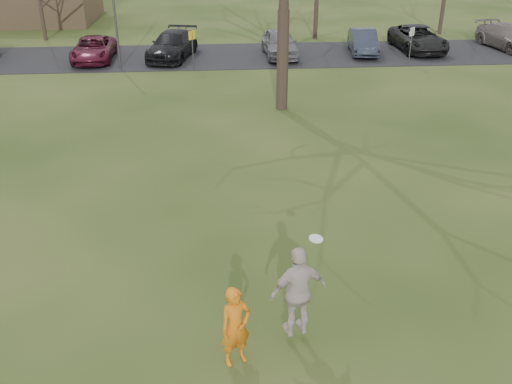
# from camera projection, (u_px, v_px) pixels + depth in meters

# --- Properties ---
(ground) EXTENTS (120.00, 120.00, 0.00)m
(ground) POSITION_uv_depth(u_px,v_px,m) (272.00, 348.00, 11.34)
(ground) COLOR #1E380F
(ground) RESTS_ON ground
(parking_strip) EXTENTS (62.00, 6.50, 0.04)m
(parking_strip) POSITION_uv_depth(u_px,v_px,m) (228.00, 56.00, 33.57)
(parking_strip) COLOR black
(parking_strip) RESTS_ON ground
(player_defender) EXTENTS (0.73, 0.62, 1.69)m
(player_defender) POSITION_uv_depth(u_px,v_px,m) (236.00, 327.00, 10.63)
(player_defender) COLOR orange
(player_defender) RESTS_ON ground
(car_2) EXTENTS (2.28, 4.74, 1.30)m
(car_2) POSITION_uv_depth(u_px,v_px,m) (93.00, 49.00, 32.21)
(car_2) COLOR #561428
(car_2) RESTS_ON parking_strip
(car_3) EXTENTS (3.19, 5.46, 1.49)m
(car_3) POSITION_uv_depth(u_px,v_px,m) (172.00, 45.00, 32.68)
(car_3) COLOR black
(car_3) RESTS_ON parking_strip
(car_4) EXTENTS (1.96, 4.56, 1.54)m
(car_4) POSITION_uv_depth(u_px,v_px,m) (280.00, 43.00, 33.02)
(car_4) COLOR gray
(car_4) RESTS_ON parking_strip
(car_5) EXTENTS (1.98, 4.37, 1.39)m
(car_5) POSITION_uv_depth(u_px,v_px,m) (363.00, 42.00, 33.72)
(car_5) COLOR #2A2F3F
(car_5) RESTS_ON parking_strip
(car_6) EXTENTS (2.55, 5.31, 1.46)m
(car_6) POSITION_uv_depth(u_px,v_px,m) (418.00, 38.00, 34.43)
(car_6) COLOR black
(car_6) RESTS_ON parking_strip
(car_7) EXTENTS (2.78, 5.18, 1.43)m
(car_7) POSITION_uv_depth(u_px,v_px,m) (508.00, 37.00, 34.91)
(car_7) COLOR slate
(car_7) RESTS_ON parking_strip
(catching_play) EXTENTS (1.25, 0.76, 2.20)m
(catching_play) POSITION_uv_depth(u_px,v_px,m) (299.00, 292.00, 11.00)
(catching_play) COLOR beige
(catching_play) RESTS_ON ground
(sign_yellow) EXTENTS (0.35, 0.35, 2.08)m
(sign_yellow) POSITION_uv_depth(u_px,v_px,m) (192.00, 43.00, 30.11)
(sign_yellow) COLOR #47474C
(sign_yellow) RESTS_ON ground
(sign_white) EXTENTS (0.35, 0.35, 2.08)m
(sign_white) POSITION_uv_depth(u_px,v_px,m) (411.00, 39.00, 30.96)
(sign_white) COLOR #47474C
(sign_white) RESTS_ON ground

